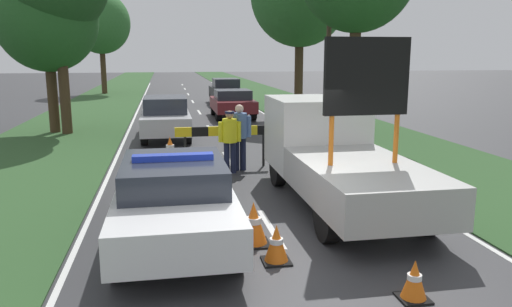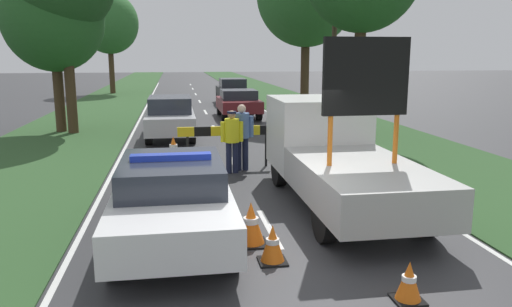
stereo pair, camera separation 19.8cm
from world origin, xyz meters
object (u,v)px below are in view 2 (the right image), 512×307
(traffic_cone_lane_edge, at_px, (251,223))
(traffic_cone_near_police, at_px, (273,244))
(traffic_cone_centre_front, at_px, (173,148))
(traffic_cone_near_truck, at_px, (180,171))
(roadside_tree_mid_left, at_px, (53,19))
(police_officer, at_px, (232,136))
(queued_car_sedan_black, at_px, (232,91))
(traffic_cone_behind_barrier, at_px, (409,282))
(police_car, at_px, (172,195))
(work_truck, at_px, (334,151))
(queued_car_sedan_silver, at_px, (170,117))
(roadside_tree_near_left, at_px, (109,23))
(road_barrier, at_px, (227,134))
(pedestrian_civilian, at_px, (242,132))
(queued_car_wagon_maroon, at_px, (238,103))
(utility_pole, at_px, (335,21))

(traffic_cone_lane_edge, bearing_deg, traffic_cone_near_police, -74.62)
(traffic_cone_centre_front, height_order, traffic_cone_near_truck, traffic_cone_centre_front)
(traffic_cone_lane_edge, bearing_deg, roadside_tree_mid_left, 113.50)
(police_officer, bearing_deg, queued_car_sedan_black, -124.75)
(traffic_cone_centre_front, bearing_deg, traffic_cone_behind_barrier, -72.54)
(police_car, distance_m, traffic_cone_near_police, 2.04)
(work_truck, bearing_deg, roadside_tree_mid_left, -55.55)
(work_truck, relative_size, queued_car_sedan_silver, 1.29)
(queued_car_sedan_black, bearing_deg, police_car, 80.90)
(queued_car_sedan_black, height_order, roadside_tree_near_left, roadside_tree_near_left)
(road_barrier, xyz_separation_m, traffic_cone_lane_edge, (-0.22, -5.78, -0.59))
(queued_car_sedan_silver, bearing_deg, traffic_cone_behind_barrier, 102.92)
(work_truck, bearing_deg, traffic_cone_behind_barrier, 82.73)
(traffic_cone_lane_edge, height_order, roadside_tree_near_left, roadside_tree_near_left)
(roadside_tree_near_left, bearing_deg, queued_car_sedan_silver, -78.18)
(work_truck, height_order, queued_car_sedan_silver, work_truck)
(road_barrier, bearing_deg, traffic_cone_near_police, -97.18)
(queued_car_sedan_silver, bearing_deg, pedestrian_civilian, 108.70)
(road_barrier, bearing_deg, traffic_cone_lane_edge, -99.29)
(road_barrier, height_order, traffic_cone_centre_front, road_barrier)
(police_car, xyz_separation_m, traffic_cone_near_police, (1.48, -1.33, -0.45))
(traffic_cone_near_truck, height_order, queued_car_wagon_maroon, queued_car_wagon_maroon)
(pedestrian_civilian, bearing_deg, traffic_cone_centre_front, 128.17)
(work_truck, xyz_separation_m, police_officer, (-1.89, 2.78, -0.07))
(road_barrier, relative_size, traffic_cone_near_police, 4.61)
(traffic_cone_behind_barrier, relative_size, queued_car_wagon_maroon, 0.14)
(police_officer, distance_m, pedestrian_civilian, 0.42)
(traffic_cone_near_truck, distance_m, utility_pole, 11.31)
(traffic_cone_behind_barrier, bearing_deg, police_car, 136.66)
(traffic_cone_behind_barrier, xyz_separation_m, traffic_cone_lane_edge, (-1.70, 2.24, 0.10))
(queued_car_wagon_maroon, bearing_deg, work_truck, 90.95)
(police_car, height_order, traffic_cone_near_truck, police_car)
(work_truck, xyz_separation_m, traffic_cone_lane_edge, (-2.16, -2.31, -0.70))
(queued_car_sedan_black, bearing_deg, traffic_cone_behind_barrier, 88.46)
(police_car, distance_m, road_barrier, 5.44)
(traffic_cone_near_police, bearing_deg, police_car, 138.14)
(work_truck, height_order, traffic_cone_behind_barrier, work_truck)
(traffic_cone_behind_barrier, xyz_separation_m, queued_car_sedan_black, (0.69, 25.62, 0.55))
(police_car, height_order, utility_pole, utility_pole)
(work_truck, relative_size, roadside_tree_near_left, 0.76)
(queued_car_sedan_silver, height_order, queued_car_wagon_maroon, queued_car_sedan_silver)
(traffic_cone_near_police, height_order, roadside_tree_mid_left, roadside_tree_mid_left)
(police_car, bearing_deg, road_barrier, 75.15)
(roadside_tree_near_left, relative_size, utility_pole, 0.90)
(queued_car_sedan_black, bearing_deg, traffic_cone_near_truck, 79.70)
(road_barrier, relative_size, roadside_tree_mid_left, 0.42)
(utility_pole, bearing_deg, traffic_cone_centre_front, -141.41)
(traffic_cone_lane_edge, xyz_separation_m, roadside_tree_mid_left, (-5.74, 13.21, 4.06))
(work_truck, distance_m, police_officer, 3.36)
(police_officer, height_order, utility_pole, utility_pole)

